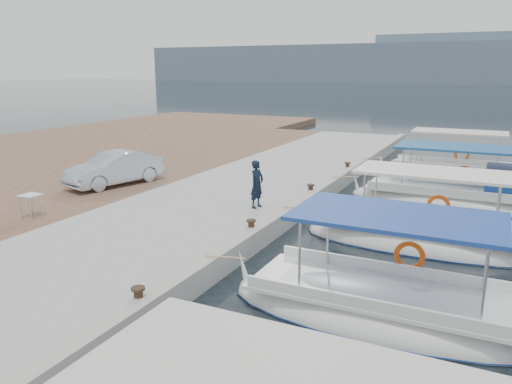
% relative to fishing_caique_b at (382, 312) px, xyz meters
% --- Properties ---
extents(ground, '(400.00, 400.00, 0.00)m').
position_rel_fishing_caique_b_xyz_m(ground, '(-3.92, 1.06, -0.12)').
color(ground, black).
rests_on(ground, ground).
extents(concrete_quay, '(6.00, 40.00, 0.50)m').
position_rel_fishing_caique_b_xyz_m(concrete_quay, '(-6.92, 6.06, 0.13)').
color(concrete_quay, '#9F9F99').
rests_on(concrete_quay, ground).
extents(quay_curb, '(0.44, 40.00, 0.12)m').
position_rel_fishing_caique_b_xyz_m(quay_curb, '(-4.14, 6.06, 0.44)').
color(quay_curb, '#A6A093').
rests_on(quay_curb, concrete_quay).
extents(cobblestone_strip, '(4.00, 40.00, 0.50)m').
position_rel_fishing_caique_b_xyz_m(cobblestone_strip, '(-11.92, 6.06, 0.13)').
color(cobblestone_strip, brown).
rests_on(cobblestone_strip, ground).
extents(fishing_caique_b, '(6.67, 2.46, 2.83)m').
position_rel_fishing_caique_b_xyz_m(fishing_caique_b, '(0.00, 0.00, 0.00)').
color(fishing_caique_b, white).
rests_on(fishing_caique_b, ground).
extents(fishing_caique_c, '(6.88, 2.13, 2.83)m').
position_rel_fishing_caique_b_xyz_m(fishing_caique_c, '(0.10, 4.78, 0.00)').
color(fishing_caique_c, white).
rests_on(fishing_caique_c, ground).
extents(fishing_caique_d, '(7.58, 2.44, 2.83)m').
position_rel_fishing_caique_b_xyz_m(fishing_caique_d, '(0.56, 9.98, 0.06)').
color(fishing_caique_d, white).
rests_on(fishing_caique_d, ground).
extents(fishing_caique_e, '(6.79, 2.15, 2.83)m').
position_rel_fishing_caique_b_xyz_m(fishing_caique_e, '(0.06, 14.93, 0.00)').
color(fishing_caique_e, white).
rests_on(fishing_caique_e, ground).
extents(mooring_bollards, '(0.28, 20.28, 0.33)m').
position_rel_fishing_caique_b_xyz_m(mooring_bollards, '(-4.27, 2.56, 0.57)').
color(mooring_bollards, black).
rests_on(mooring_bollards, concrete_quay).
extents(fisherman, '(0.47, 0.63, 1.59)m').
position_rel_fishing_caique_b_xyz_m(fisherman, '(-5.20, 4.86, 1.17)').
color(fisherman, black).
rests_on(fisherman, concrete_quay).
extents(parked_car, '(2.34, 4.16, 1.30)m').
position_rel_fishing_caique_b_xyz_m(parked_car, '(-11.75, 5.47, 1.02)').
color(parked_car, silver).
rests_on(parked_car, cobblestone_strip).
extents(folding_table, '(0.55, 0.55, 0.73)m').
position_rel_fishing_caique_b_xyz_m(folding_table, '(-10.99, 0.79, 0.90)').
color(folding_table, silver).
rests_on(folding_table, cobblestone_strip).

